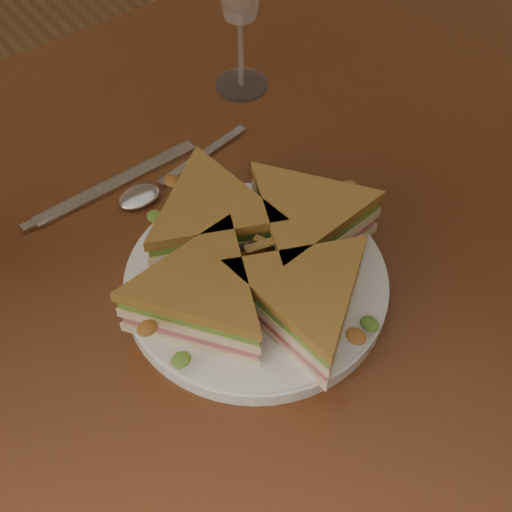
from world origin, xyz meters
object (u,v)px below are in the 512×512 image
(sandwich_wedges, at_px, (256,259))
(spoon, at_px, (155,187))
(plate, at_px, (256,283))
(table, at_px, (211,281))
(knife, at_px, (106,189))

(sandwich_wedges, bearing_deg, spoon, 92.54)
(plate, height_order, sandwich_wedges, sandwich_wedges)
(table, relative_size, spoon, 6.57)
(plate, bearing_deg, table, 85.93)
(spoon, height_order, knife, spoon)
(table, bearing_deg, sandwich_wedges, -94.07)
(table, xyz_separation_m, sandwich_wedges, (-0.01, -0.10, 0.14))
(plate, xyz_separation_m, sandwich_wedges, (-0.00, -0.00, 0.04))
(table, height_order, plate, plate)
(plate, bearing_deg, spoon, 92.54)
(knife, bearing_deg, table, -62.36)
(sandwich_wedges, relative_size, knife, 1.38)
(plate, height_order, spoon, plate)
(sandwich_wedges, height_order, spoon, sandwich_wedges)
(table, bearing_deg, knife, 118.63)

